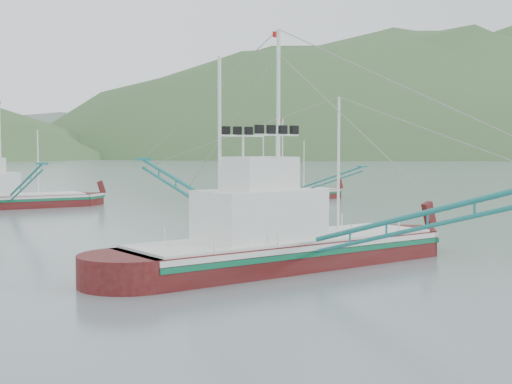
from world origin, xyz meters
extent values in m
plane|color=slate|center=(0.00, 0.00, 0.00)|extent=(1200.00, 1200.00, 0.00)
cube|color=#480C0C|center=(-0.28, -2.59, 0.23)|extent=(17.54, 11.11, 2.29)
cube|color=silver|center=(-0.28, -2.59, 1.20)|extent=(17.26, 11.06, 0.25)
cube|color=#0D603E|center=(-0.28, -2.59, 0.91)|extent=(17.27, 11.08, 0.25)
cube|color=silver|center=(-0.28, -2.59, 1.43)|extent=(16.66, 10.56, 0.14)
cube|color=silver|center=(-1.85, -3.28, 2.63)|extent=(6.71, 5.66, 2.52)
cube|color=silver|center=(-1.85, -3.28, 4.69)|extent=(3.74, 3.50, 1.60)
cylinder|color=white|center=(-0.80, -2.82, 6.52)|extent=(0.18, 0.18, 10.29)
cylinder|color=white|center=(-3.94, -4.21, 5.75)|extent=(0.16, 0.16, 8.75)
cylinder|color=white|center=(2.86, -1.20, 4.97)|extent=(0.14, 0.14, 7.20)
cube|color=#480C0C|center=(11.10, 41.26, 0.18)|extent=(13.81, 8.76, 1.80)
cube|color=silver|center=(11.10, 41.26, 0.95)|extent=(13.60, 8.72, 0.20)
cube|color=#0D603E|center=(11.10, 41.26, 0.72)|extent=(13.60, 8.74, 0.20)
cube|color=silver|center=(11.10, 41.26, 1.13)|extent=(13.12, 8.32, 0.11)
cube|color=silver|center=(9.86, 40.72, 2.07)|extent=(5.29, 4.46, 1.98)
cube|color=silver|center=(9.86, 40.72, 3.69)|extent=(2.94, 2.76, 1.26)
cylinder|color=white|center=(10.69, 41.08, 5.13)|extent=(0.14, 0.14, 8.11)
cylinder|color=white|center=(8.21, 39.99, 4.53)|extent=(0.13, 0.13, 6.89)
cylinder|color=white|center=(13.57, 42.36, 3.92)|extent=(0.11, 0.11, 5.68)
cube|color=#480C0C|center=(-18.40, 36.39, 0.21)|extent=(15.95, 8.79, 2.06)
cube|color=silver|center=(-18.40, 36.39, 1.08)|extent=(15.68, 8.78, 0.23)
cube|color=#0D603E|center=(-18.40, 36.39, 0.82)|extent=(15.69, 8.79, 0.23)
cube|color=silver|center=(-18.40, 36.39, 1.29)|extent=(15.15, 8.36, 0.12)
cylinder|color=white|center=(-18.88, 36.22, 5.87)|extent=(0.16, 0.16, 9.26)
cylinder|color=white|center=(-15.47, 37.36, 4.48)|extent=(0.12, 0.12, 6.48)
ellipsoid|color=#3B5C2F|center=(240.00, 430.00, 0.00)|extent=(684.00, 432.00, 306.00)
ellipsoid|color=slate|center=(30.00, 560.00, 0.00)|extent=(960.00, 400.00, 240.00)
camera|label=1|loc=(-9.29, -36.74, 5.93)|focal=50.00mm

